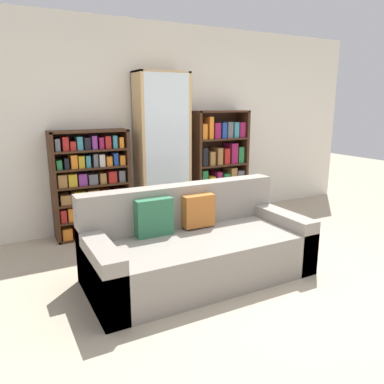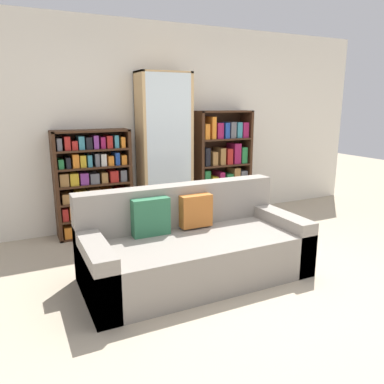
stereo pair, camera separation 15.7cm
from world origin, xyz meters
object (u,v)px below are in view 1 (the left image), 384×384
couch (197,248)px  bookshelf_right (220,166)px  display_cabinet (162,152)px  bookshelf_left (91,185)px  wine_bottle (220,226)px

couch → bookshelf_right: 2.15m
bookshelf_right → display_cabinet: bearing=-179.0°
bookshelf_left → display_cabinet: bearing=-0.9°
bookshelf_left → bookshelf_right: bookshelf_right is taller
bookshelf_left → couch: bearing=-69.9°
couch → display_cabinet: 1.83m
bookshelf_left → wine_bottle: bearing=-29.7°
display_cabinet → bookshelf_right: bearing=1.0°
wine_bottle → bookshelf_left: bearing=150.3°
couch → display_cabinet: bearing=77.3°
wine_bottle → bookshelf_right: bearing=58.9°
bookshelf_left → display_cabinet: (0.97, -0.02, 0.36)m
display_cabinet → bookshelf_right: display_cabinet is taller
display_cabinet → bookshelf_left: bearing=179.1°
bookshelf_right → wine_bottle: (-0.49, -0.81, -0.61)m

